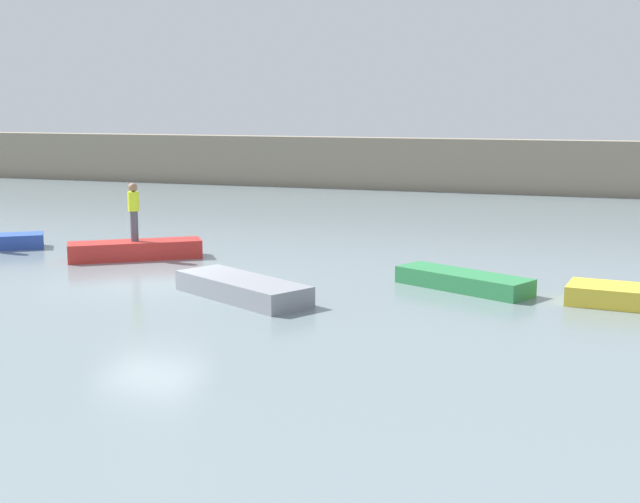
% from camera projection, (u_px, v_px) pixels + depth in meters
% --- Properties ---
extents(ground_plane, '(120.00, 120.00, 0.00)m').
position_uv_depth(ground_plane, '(149.00, 283.00, 22.00)').
color(ground_plane, slate).
extents(embankment_wall, '(80.00, 1.20, 2.65)m').
position_uv_depth(embankment_wall, '(388.00, 163.00, 45.01)').
color(embankment_wall, gray).
rests_on(embankment_wall, ground_plane).
extents(rowboat_red, '(3.67, 2.90, 0.52)m').
position_uv_depth(rowboat_red, '(135.00, 250.00, 25.28)').
color(rowboat_red, red).
rests_on(rowboat_red, ground_plane).
extents(rowboat_grey, '(3.83, 2.90, 0.47)m').
position_uv_depth(rowboat_grey, '(242.00, 288.00, 20.25)').
color(rowboat_grey, gray).
rests_on(rowboat_grey, ground_plane).
extents(rowboat_green, '(3.54, 2.41, 0.42)m').
position_uv_depth(rowboat_green, '(463.00, 281.00, 21.21)').
color(rowboat_green, '#2D7F47').
rests_on(rowboat_green, ground_plane).
extents(person_hiviz_shirt, '(0.32, 0.32, 1.69)m').
position_uv_depth(person_hiviz_shirt, '(134.00, 208.00, 25.07)').
color(person_hiviz_shirt, '#4C4C56').
rests_on(person_hiviz_shirt, rowboat_red).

